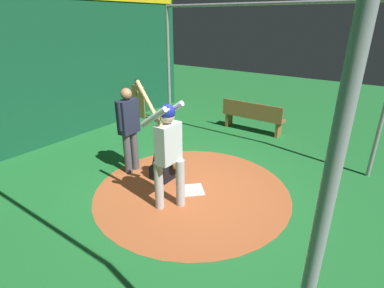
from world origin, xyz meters
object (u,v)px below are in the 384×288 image
umpire (129,126)px  home_plate (192,190)px  bat_rack (137,102)px  batter (168,147)px  catcher (165,162)px  bench (252,116)px

umpire → home_plate: bearing=2.8°
home_plate → bat_rack: bat_rack is taller
home_plate → batter: bearing=-92.7°
batter → catcher: batter is taller
home_plate → catcher: size_ratio=0.45×
batter → umpire: bearing=159.4°
umpire → bench: bearing=74.2°
batter → bat_rack: batter is taller
batter → bench: (-0.43, 4.21, -0.65)m
bat_rack → bench: bat_rack is taller
batter → catcher: 1.20m
batter → catcher: size_ratio=2.28×
catcher → bat_rack: size_ratio=0.89×
batter → umpire: 1.57m
catcher → batter: bearing=-45.3°
home_plate → catcher: 0.79m
catcher → umpire: umpire is taller
batter → bench: batter is taller
bench → umpire: bearing=-105.8°
home_plate → bat_rack: bearing=146.7°
catcher → umpire: bearing=-170.9°
umpire → bat_rack: 3.81m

